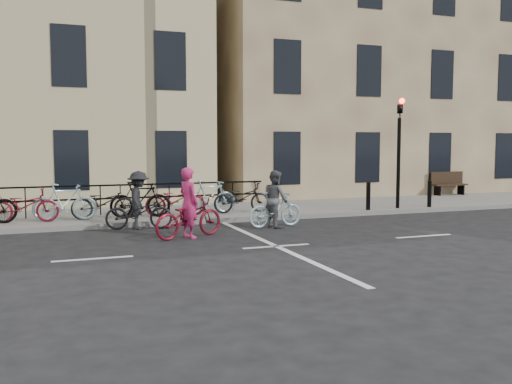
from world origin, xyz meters
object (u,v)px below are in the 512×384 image
object	(u,v)px
cyclist_grey	(275,204)
cyclist_dark	(139,206)
traffic_light	(399,139)
bench	(448,182)
cyclist_pink	(189,213)

from	to	relation	value
cyclist_grey	cyclist_dark	world-z (taller)	cyclist_grey
traffic_light	cyclist_dark	xyz separation A→B (m)	(-8.70, -0.68, -1.83)
traffic_light	cyclist_grey	bearing A→B (deg)	-162.38
bench	cyclist_dark	size ratio (longest dim) A/B	0.86
cyclist_pink	cyclist_dark	bearing A→B (deg)	5.10
traffic_light	bench	world-z (taller)	traffic_light
cyclist_pink	bench	bearing A→B (deg)	-87.43
cyclist_pink	cyclist_dark	distance (m)	2.03
bench	cyclist_dark	bearing A→B (deg)	-163.20
cyclist_grey	bench	bearing A→B (deg)	-70.14
cyclist_pink	cyclist_grey	size ratio (longest dim) A/B	1.23
cyclist_pink	cyclist_dark	size ratio (longest dim) A/B	1.11
bench	cyclist_pink	world-z (taller)	cyclist_pink
cyclist_pink	cyclist_grey	world-z (taller)	cyclist_pink
traffic_light	cyclist_dark	size ratio (longest dim) A/B	2.10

